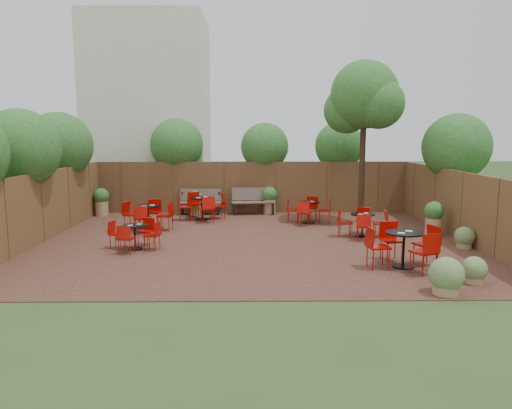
{
  "coord_description": "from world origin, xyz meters",
  "views": [
    {
      "loc": [
        -0.06,
        -13.44,
        3.08
      ],
      "look_at": [
        0.1,
        0.5,
        1.0
      ],
      "focal_mm": 33.48,
      "sensor_mm": 36.0,
      "label": 1
    }
  ],
  "objects": [
    {
      "name": "fence_back",
      "position": [
        0.0,
        5.0,
        1.0
      ],
      "size": [
        12.0,
        0.08,
        2.0
      ],
      "primitive_type": "cube",
      "color": "#522E1E",
      "rests_on": "ground"
    },
    {
      "name": "planters",
      "position": [
        -0.27,
        3.42,
        0.57
      ],
      "size": [
        11.67,
        4.66,
        1.05
      ],
      "color": "#9B7A4D",
      "rests_on": "courtyard_paving"
    },
    {
      "name": "park_bench_right",
      "position": [
        0.03,
        4.63,
        0.54
      ],
      "size": [
        1.67,
        0.7,
        1.01
      ],
      "rotation": [
        0.0,
        0.0,
        0.11
      ],
      "color": "brown",
      "rests_on": "courtyard_paving"
    },
    {
      "name": "low_shrubs",
      "position": [
        4.42,
        -3.52,
        0.33
      ],
      "size": [
        2.61,
        4.3,
        0.72
      ],
      "color": "#9B7A4D",
      "rests_on": "courtyard_paving"
    },
    {
      "name": "courtyard_paving",
      "position": [
        0.0,
        0.0,
        0.01
      ],
      "size": [
        12.0,
        10.0,
        0.02
      ],
      "primitive_type": "cube",
      "color": "#311B14",
      "rests_on": "ground"
    },
    {
      "name": "bistro_tables",
      "position": [
        0.15,
        0.74,
        0.46
      ],
      "size": [
        8.49,
        7.91,
        0.95
      ],
      "color": "black",
      "rests_on": "courtyard_paving"
    },
    {
      "name": "overhang_foliage",
      "position": [
        -2.19,
        2.5,
        2.64
      ],
      "size": [
        15.45,
        10.34,
        2.26
      ],
      "color": "#27601F",
      "rests_on": "ground"
    },
    {
      "name": "fence_left",
      "position": [
        -6.0,
        0.0,
        1.0
      ],
      "size": [
        0.08,
        10.0,
        2.0
      ],
      "primitive_type": "cube",
      "color": "#522E1E",
      "rests_on": "ground"
    },
    {
      "name": "neighbour_building",
      "position": [
        -4.5,
        8.0,
        4.0
      ],
      "size": [
        5.0,
        4.0,
        8.0
      ],
      "primitive_type": "cube",
      "color": "silver",
      "rests_on": "ground"
    },
    {
      "name": "fence_right",
      "position": [
        6.0,
        0.0,
        1.0
      ],
      "size": [
        0.08,
        10.0,
        2.0
      ],
      "primitive_type": "cube",
      "color": "#522E1E",
      "rests_on": "ground"
    },
    {
      "name": "park_bench_left",
      "position": [
        -1.98,
        4.63,
        0.52
      ],
      "size": [
        1.56,
        0.51,
        0.97
      ],
      "rotation": [
        0.0,
        0.0,
        0.0
      ],
      "color": "brown",
      "rests_on": "courtyard_paving"
    },
    {
      "name": "ground",
      "position": [
        0.0,
        0.0,
        0.0
      ],
      "size": [
        80.0,
        80.0,
        0.0
      ],
      "primitive_type": "plane",
      "color": "#354F23",
      "rests_on": "ground"
    },
    {
      "name": "courtyard_tree",
      "position": [
        3.77,
        2.93,
        4.19
      ],
      "size": [
        2.54,
        2.44,
        5.51
      ],
      "rotation": [
        0.0,
        0.0,
        -0.35
      ],
      "color": "black",
      "rests_on": "courtyard_paving"
    }
  ]
}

